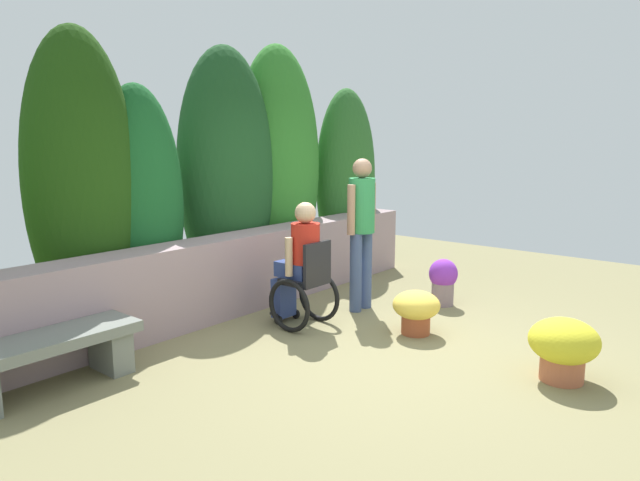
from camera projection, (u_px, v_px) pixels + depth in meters
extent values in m
plane|color=olive|center=(374.00, 351.00, 5.36)|extent=(11.42, 11.42, 0.00)
cube|color=gray|center=(233.00, 274.00, 6.52)|extent=(6.23, 0.44, 0.89)
ellipsoid|color=#1D430F|center=(83.00, 183.00, 5.69)|extent=(1.16, 0.82, 3.06)
ellipsoid|color=#185725|center=(140.00, 204.00, 6.17)|extent=(1.02, 0.72, 2.55)
ellipsoid|color=#1B4820|center=(227.00, 173.00, 7.16)|extent=(1.36, 0.95, 3.10)
ellipsoid|color=#307C29|center=(278.00, 165.00, 7.87)|extent=(1.36, 0.95, 3.22)
ellipsoid|color=#2C6428|center=(346.00, 179.00, 8.74)|extent=(1.10, 0.77, 2.71)
cube|color=slate|center=(111.00, 350.00, 4.90)|extent=(0.20, 0.41, 0.36)
cube|color=slate|center=(47.00, 342.00, 4.46)|extent=(1.42, 0.48, 0.09)
cube|color=black|center=(304.00, 281.00, 5.98)|extent=(0.40, 0.40, 0.06)
cube|color=black|center=(317.00, 261.00, 5.83)|extent=(0.40, 0.04, 0.40)
cube|color=black|center=(283.00, 311.00, 6.25)|extent=(0.28, 0.12, 0.03)
torus|color=black|center=(289.00, 306.00, 5.84)|extent=(0.05, 0.56, 0.56)
torus|color=black|center=(319.00, 296.00, 6.20)|extent=(0.05, 0.56, 0.56)
cylinder|color=black|center=(278.00, 320.00, 6.11)|extent=(0.03, 0.10, 0.10)
cylinder|color=black|center=(296.00, 314.00, 6.33)|extent=(0.03, 0.10, 0.10)
cube|color=navy|center=(297.00, 269.00, 6.03)|extent=(0.30, 0.40, 0.16)
cube|color=navy|center=(284.00, 297.00, 6.21)|extent=(0.26, 0.14, 0.43)
cylinder|color=red|center=(306.00, 247.00, 5.91)|extent=(0.30, 0.30, 0.50)
cylinder|color=tan|center=(289.00, 257.00, 5.81)|extent=(0.08, 0.08, 0.40)
cylinder|color=tan|center=(313.00, 251.00, 6.10)|extent=(0.08, 0.08, 0.40)
sphere|color=tan|center=(305.00, 213.00, 5.84)|extent=(0.22, 0.22, 0.22)
cylinder|color=#3D507A|center=(356.00, 273.00, 6.52)|extent=(0.14, 0.14, 0.91)
cylinder|color=#3D507A|center=(366.00, 270.00, 6.67)|extent=(0.14, 0.14, 0.91)
cylinder|color=#2E8C4B|center=(362.00, 205.00, 6.46)|extent=(0.30, 0.30, 0.62)
cylinder|color=#A47C5F|center=(351.00, 210.00, 6.31)|extent=(0.09, 0.09, 0.56)
cylinder|color=#A47C5F|center=(372.00, 207.00, 6.62)|extent=(0.09, 0.09, 0.56)
sphere|color=#A47C5F|center=(362.00, 168.00, 6.38)|extent=(0.22, 0.22, 0.22)
cylinder|color=#A64C2C|center=(416.00, 323.00, 5.82)|extent=(0.29, 0.29, 0.22)
ellipsoid|color=#174F0A|center=(416.00, 309.00, 5.80)|extent=(0.32, 0.32, 0.10)
ellipsoid|color=#F9D04B|center=(416.00, 305.00, 5.79)|extent=(0.48, 0.48, 0.29)
cylinder|color=gray|center=(443.00, 293.00, 6.82)|extent=(0.26, 0.26, 0.29)
ellipsoid|color=#1A5410|center=(443.00, 278.00, 6.79)|extent=(0.29, 0.29, 0.12)
ellipsoid|color=purple|center=(443.00, 274.00, 6.78)|extent=(0.34, 0.34, 0.35)
cylinder|color=#B76141|center=(562.00, 366.00, 4.69)|extent=(0.35, 0.35, 0.24)
ellipsoid|color=#264324|center=(563.00, 347.00, 4.66)|extent=(0.39, 0.39, 0.13)
ellipsoid|color=yellow|center=(564.00, 341.00, 4.65)|extent=(0.56, 0.56, 0.37)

